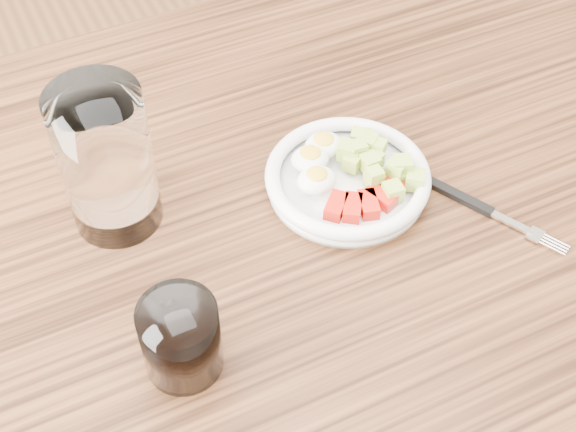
% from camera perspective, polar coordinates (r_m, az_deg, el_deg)
% --- Properties ---
extents(dining_table, '(1.50, 0.90, 0.77)m').
position_cam_1_polar(dining_table, '(0.94, 0.82, -5.44)').
color(dining_table, brown).
rests_on(dining_table, ground).
extents(bowl, '(0.19, 0.19, 0.05)m').
position_cam_1_polar(bowl, '(0.90, 4.25, 2.85)').
color(bowl, white).
rests_on(bowl, dining_table).
extents(fork, '(0.09, 0.16, 0.01)m').
position_cam_1_polar(fork, '(0.91, 13.35, 0.70)').
color(fork, black).
rests_on(fork, dining_table).
extents(water_glass, '(0.10, 0.10, 0.17)m').
position_cam_1_polar(water_glass, '(0.84, -12.79, 3.86)').
color(water_glass, white).
rests_on(water_glass, dining_table).
extents(coffee_glass, '(0.07, 0.07, 0.08)m').
position_cam_1_polar(coffee_glass, '(0.74, -7.62, -8.65)').
color(coffee_glass, white).
rests_on(coffee_glass, dining_table).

